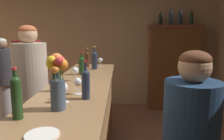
{
  "coord_description": "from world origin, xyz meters",
  "views": [
    {
      "loc": [
        0.64,
        -1.83,
        1.61
      ],
      "look_at": [
        0.55,
        0.72,
        1.15
      ],
      "focal_mm": 34.76,
      "sensor_mm": 36.0,
      "label": 1
    }
  ],
  "objects": [
    {
      "name": "wine_bottle_merlot",
      "position": [
        0.15,
        1.38,
        1.2
      ],
      "size": [
        0.06,
        0.06,
        0.29
      ],
      "color": "#48291A",
      "rests_on": "bar_counter"
    },
    {
      "name": "patron_near_entrance",
      "position": [
        -0.65,
        1.13,
        0.92
      ],
      "size": [
        0.38,
        0.38,
        1.68
      ],
      "rotation": [
        0.0,
        0.0,
        -0.78
      ],
      "color": "brown",
      "rests_on": "ground"
    },
    {
      "name": "wine_glass_front",
      "position": [
        0.34,
        1.44,
        1.17
      ],
      "size": [
        0.07,
        0.07,
        0.13
      ],
      "color": "white",
      "rests_on": "bar_counter"
    },
    {
      "name": "display_bottle_left",
      "position": [
        1.44,
        2.62,
        1.86
      ],
      "size": [
        0.08,
        0.08,
        0.28
      ],
      "color": "black",
      "rests_on": "display_cabinet"
    },
    {
      "name": "patron_redhead",
      "position": [
        -1.19,
        1.46,
        0.83
      ],
      "size": [
        0.33,
        0.33,
        1.51
      ],
      "rotation": [
        0.0,
        0.0,
        -0.34
      ],
      "color": "gray",
      "rests_on": "ground"
    },
    {
      "name": "wall_back",
      "position": [
        0.0,
        2.9,
        1.37
      ],
      "size": [
        5.4,
        0.12,
        2.74
      ],
      "primitive_type": "cube",
      "color": "tan",
      "rests_on": "ground"
    },
    {
      "name": "patron_by_cabinet",
      "position": [
        -0.38,
        0.56,
        0.92
      ],
      "size": [
        0.38,
        0.38,
        1.68
      ],
      "rotation": [
        0.0,
        0.0,
        -0.18
      ],
      "color": "navy",
      "rests_on": "ground"
    },
    {
      "name": "wine_bottle_pinot",
      "position": [
        0.37,
        -0.18,
        1.21
      ],
      "size": [
        0.07,
        0.07,
        0.31
      ],
      "color": "#222B3F",
      "rests_on": "bar_counter"
    },
    {
      "name": "display_cabinet",
      "position": [
        1.73,
        2.62,
        0.9
      ],
      "size": [
        1.04,
        0.38,
        1.73
      ],
      "color": "brown",
      "rests_on": "ground"
    },
    {
      "name": "flower_arrangement",
      "position": [
        0.22,
        -0.42,
        1.31
      ],
      "size": [
        0.15,
        0.13,
        0.39
      ],
      "color": "#425064",
      "rests_on": "bar_counter"
    },
    {
      "name": "display_bottle_midright",
      "position": [
        2.05,
        2.62,
        1.86
      ],
      "size": [
        0.07,
        0.07,
        0.3
      ],
      "color": "#1F331E",
      "rests_on": "display_cabinet"
    },
    {
      "name": "display_bottle_center",
      "position": [
        1.83,
        2.62,
        1.88
      ],
      "size": [
        0.08,
        0.08,
        0.32
      ],
      "color": "#1F2F38",
      "rests_on": "display_cabinet"
    },
    {
      "name": "bar_counter",
      "position": [
        0.23,
        0.25,
        0.54
      ],
      "size": [
        0.62,
        2.79,
        1.08
      ],
      "color": "olive",
      "rests_on": "ground"
    },
    {
      "name": "wine_glass_mid",
      "position": [
        0.16,
        0.46,
        1.19
      ],
      "size": [
        0.07,
        0.07,
        0.15
      ],
      "color": "white",
      "rests_on": "bar_counter"
    },
    {
      "name": "cheese_plate",
      "position": [
        0.25,
        -0.81,
        1.09
      ],
      "size": [
        0.18,
        0.18,
        0.01
      ],
      "primitive_type": "cylinder",
      "color": "white",
      "rests_on": "bar_counter"
    },
    {
      "name": "wine_glass_spare",
      "position": [
        0.29,
        -0.05,
        1.18
      ],
      "size": [
        0.07,
        0.07,
        0.14
      ],
      "color": "white",
      "rests_on": "bar_counter"
    },
    {
      "name": "wine_glass_rear",
      "position": [
        0.22,
        -0.27,
        1.18
      ],
      "size": [
        0.07,
        0.07,
        0.15
      ],
      "color": "white",
      "rests_on": "bar_counter"
    },
    {
      "name": "display_bottle_midleft",
      "position": [
        1.64,
        2.62,
        1.88
      ],
      "size": [
        0.08,
        0.08,
        0.33
      ],
      "color": "#1D2E3E",
      "rests_on": "display_cabinet"
    },
    {
      "name": "wine_bottle_syrah",
      "position": [
        0.02,
        -0.59,
        1.23
      ],
      "size": [
        0.06,
        0.06,
        0.32
      ],
      "color": "#1E3B19",
      "rests_on": "bar_counter"
    },
    {
      "name": "wine_bottle_chardonnay",
      "position": [
        0.17,
        0.8,
        1.2
      ],
      "size": [
        0.07,
        0.07,
        0.28
      ],
      "color": "#1B3D1B",
      "rests_on": "bar_counter"
    },
    {
      "name": "wine_bottle_rose",
      "position": [
        0.28,
        1.19,
        1.22
      ],
      "size": [
        0.08,
        0.08,
        0.32
      ],
      "color": "#232D3D",
      "rests_on": "bar_counter"
    },
    {
      "name": "wine_bottle_malbec",
      "position": [
        0.07,
        0.03,
        1.23
      ],
      "size": [
        0.06,
        0.06,
        0.34
      ],
      "color": "#1C2F36",
      "rests_on": "bar_counter"
    }
  ]
}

